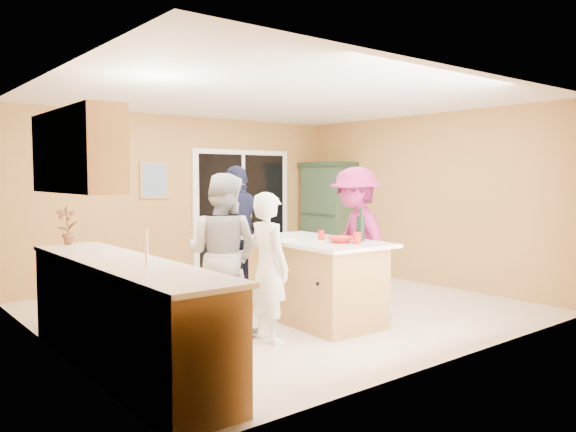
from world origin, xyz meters
TOP-DOWN VIEW (x-y plane):
  - floor at (0.00, 0.00)m, footprint 5.50×5.50m
  - ceiling at (0.00, 0.00)m, footprint 5.50×5.00m
  - wall_back at (0.00, 2.50)m, footprint 5.50×0.10m
  - wall_front at (0.00, -2.50)m, footprint 5.50×0.10m
  - wall_left at (-2.75, 0.00)m, footprint 0.10×5.00m
  - wall_right at (2.75, 0.00)m, footprint 0.10×5.00m
  - left_cabinet_run at (-2.45, -1.05)m, footprint 0.65×3.05m
  - upper_cabinets at (-2.58, -0.20)m, footprint 0.35×1.60m
  - sliding_door at (1.05, 2.46)m, footprint 1.90×0.07m
  - framed_picture at (-0.55, 2.48)m, footprint 0.46×0.04m
  - kitchen_island at (-0.08, -0.68)m, footprint 1.05×1.82m
  - green_hutch at (2.49, 1.90)m, footprint 0.55×1.04m
  - woman_white at (-0.97, -0.99)m, footprint 0.37×0.55m
  - woman_grey at (-1.18, -0.48)m, footprint 0.96×1.03m
  - woman_navy at (-0.24, 0.64)m, footprint 1.07×0.48m
  - woman_magenta at (0.58, -0.67)m, footprint 0.98×1.29m
  - serving_bowl at (-0.06, -1.08)m, footprint 0.27×0.27m
  - tulip_vase at (-2.45, 0.52)m, footprint 0.25×0.21m
  - tumbler_near at (-0.03, -0.74)m, footprint 0.10×0.10m
  - tumbler_far at (-0.01, -1.28)m, footprint 0.10×0.10m
  - wine_bottle at (0.23, -1.10)m, footprint 0.09×0.09m
  - white_plate at (-0.26, -0.41)m, footprint 0.26×0.26m

SIDE VIEW (x-z plane):
  - floor at x=0.00m, z-range 0.00..0.00m
  - kitchen_island at x=-0.08m, z-range -0.03..0.91m
  - left_cabinet_run at x=-2.45m, z-range -0.16..1.08m
  - woman_white at x=-0.97m, z-range 0.00..1.50m
  - woman_grey at x=-1.18m, z-range 0.00..1.68m
  - woman_magenta at x=0.58m, z-range 0.00..1.76m
  - woman_navy at x=-0.24m, z-range 0.00..1.80m
  - green_hutch at x=2.49m, z-range -0.02..1.88m
  - white_plate at x=-0.26m, z-range 0.93..0.95m
  - serving_bowl at x=-0.06m, z-range 0.93..1.00m
  - tumbler_near at x=-0.03m, z-range 0.93..1.04m
  - tumbler_far at x=-0.01m, z-range 0.93..1.06m
  - sliding_door at x=1.05m, z-range 0.00..2.10m
  - wine_bottle at x=0.23m, z-range 0.89..1.27m
  - tulip_vase at x=-2.45m, z-range 0.94..1.34m
  - wall_back at x=0.00m, z-range 0.00..2.60m
  - wall_front at x=0.00m, z-range 0.00..2.60m
  - wall_left at x=-2.75m, z-range 0.00..2.60m
  - wall_right at x=2.75m, z-range 0.00..2.60m
  - framed_picture at x=-0.55m, z-range 1.32..1.88m
  - upper_cabinets at x=-2.58m, z-range 1.50..2.25m
  - ceiling at x=0.00m, z-range 2.55..2.65m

